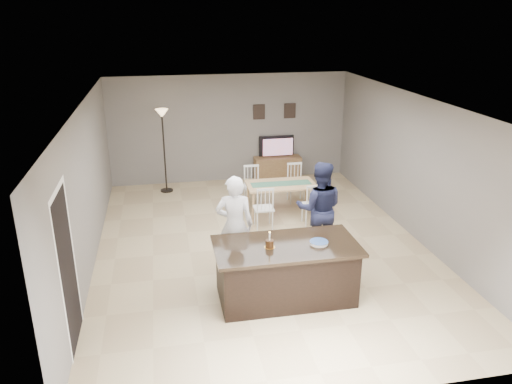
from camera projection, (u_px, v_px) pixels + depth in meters
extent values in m
plane|color=tan|center=(262.00, 246.00, 9.35)|extent=(8.00, 8.00, 0.00)
plane|color=slate|center=(230.00, 129.00, 12.57)|extent=(6.00, 0.00, 6.00)
plane|color=slate|center=(339.00, 297.00, 5.20)|extent=(6.00, 0.00, 6.00)
plane|color=slate|center=(87.00, 189.00, 8.34)|extent=(0.00, 8.00, 8.00)
plane|color=slate|center=(417.00, 168.00, 9.42)|extent=(0.00, 8.00, 8.00)
plane|color=white|center=(262.00, 102.00, 8.42)|extent=(8.00, 8.00, 0.00)
cube|color=black|center=(286.00, 273.00, 7.54)|extent=(2.00, 1.00, 0.85)
cube|color=black|center=(286.00, 246.00, 7.39)|extent=(2.15, 1.10, 0.05)
cube|color=brown|center=(277.00, 168.00, 12.94)|extent=(1.20, 0.40, 0.60)
imported|color=black|center=(277.00, 147.00, 12.81)|extent=(0.91, 0.12, 0.53)
plane|color=#F3551B|center=(278.00, 147.00, 12.73)|extent=(0.78, 0.00, 0.78)
cube|color=black|center=(259.00, 112.00, 12.54)|extent=(0.30, 0.02, 0.38)
cube|color=black|center=(290.00, 111.00, 12.69)|extent=(0.30, 0.02, 0.38)
plane|color=black|center=(68.00, 271.00, 6.33)|extent=(0.00, 2.10, 2.10)
plane|color=white|center=(57.00, 190.00, 5.96)|extent=(0.00, 1.02, 1.02)
imported|color=silver|center=(235.00, 225.00, 8.15)|extent=(0.68, 0.50, 1.71)
imported|color=#1A1D39|center=(319.00, 209.00, 8.81)|extent=(0.99, 0.86, 1.73)
cylinder|color=gold|center=(270.00, 247.00, 7.30)|extent=(0.16, 0.16, 0.00)
cylinder|color=#3B2210|center=(270.00, 244.00, 7.28)|extent=(0.12, 0.12, 0.11)
cylinder|color=white|center=(270.00, 236.00, 7.24)|extent=(0.02, 0.02, 0.12)
sphere|color=#FFBF4C|center=(270.00, 232.00, 7.21)|extent=(0.02, 0.02, 0.02)
cylinder|color=white|center=(319.00, 244.00, 7.40)|extent=(0.27, 0.27, 0.01)
cylinder|color=white|center=(319.00, 243.00, 7.40)|extent=(0.27, 0.27, 0.01)
cylinder|color=white|center=(319.00, 242.00, 7.39)|extent=(0.27, 0.27, 0.01)
cylinder|color=#305194|center=(319.00, 241.00, 7.39)|extent=(0.28, 0.28, 0.00)
cube|color=tan|center=(281.00, 185.00, 10.62)|extent=(1.47, 0.84, 0.04)
cylinder|color=tan|center=(253.00, 207.00, 10.31)|extent=(0.05, 0.05, 0.65)
cylinder|color=tan|center=(306.00, 192.00, 11.16)|extent=(0.05, 0.05, 0.65)
cube|color=#407457|center=(281.00, 184.00, 10.61)|extent=(1.28, 0.34, 0.01)
cube|color=silver|center=(264.00, 208.00, 10.03)|extent=(0.39, 0.37, 0.04)
cylinder|color=silver|center=(257.00, 222.00, 9.94)|extent=(0.03, 0.03, 0.39)
cylinder|color=silver|center=(270.00, 215.00, 10.26)|extent=(0.03, 0.03, 0.39)
cube|color=silver|center=(265.00, 190.00, 9.72)|extent=(0.35, 0.03, 0.05)
cube|color=silver|center=(312.00, 205.00, 10.20)|extent=(0.39, 0.37, 0.04)
cylinder|color=silver|center=(306.00, 218.00, 10.11)|extent=(0.03, 0.03, 0.39)
cylinder|color=silver|center=(317.00, 212.00, 10.43)|extent=(0.03, 0.03, 0.39)
cube|color=silver|center=(315.00, 187.00, 9.89)|extent=(0.35, 0.03, 0.05)
cube|color=silver|center=(253.00, 187.00, 11.21)|extent=(0.39, 0.37, 0.04)
cylinder|color=silver|center=(258.00, 194.00, 11.45)|extent=(0.03, 0.03, 0.39)
cylinder|color=silver|center=(247.00, 199.00, 11.12)|extent=(0.03, 0.03, 0.39)
cube|color=silver|center=(251.00, 166.00, 11.21)|extent=(0.35, 0.03, 0.05)
cube|color=silver|center=(296.00, 185.00, 11.38)|extent=(0.39, 0.37, 0.04)
cylinder|color=silver|center=(301.00, 191.00, 11.62)|extent=(0.03, 0.03, 0.39)
cylinder|color=silver|center=(291.00, 196.00, 11.29)|extent=(0.03, 0.03, 0.39)
cube|color=silver|center=(295.00, 164.00, 11.37)|extent=(0.35, 0.03, 0.05)
cylinder|color=black|center=(167.00, 190.00, 12.19)|extent=(0.30, 0.30, 0.03)
cylinder|color=black|center=(164.00, 154.00, 11.87)|extent=(0.04, 0.04, 1.85)
cone|color=#EBBE81|center=(162.00, 113.00, 11.54)|extent=(0.30, 0.30, 0.19)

